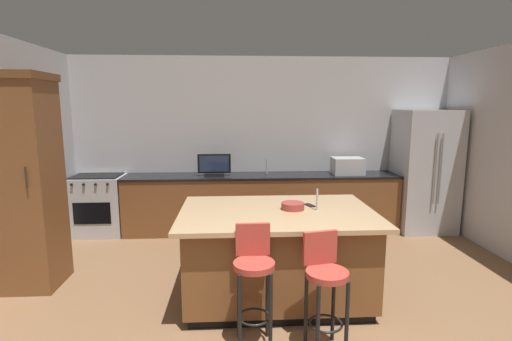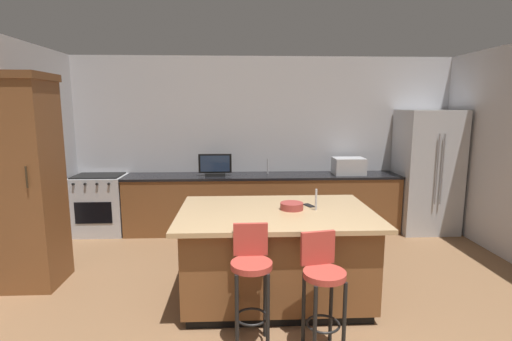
{
  "view_description": "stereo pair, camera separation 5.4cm",
  "coord_description": "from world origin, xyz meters",
  "px_view_note": "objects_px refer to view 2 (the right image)",
  "views": [
    {
      "loc": [
        -0.48,
        -2.09,
        1.97
      ],
      "look_at": [
        -0.21,
        2.65,
        1.18
      ],
      "focal_mm": 26.93,
      "sensor_mm": 36.0,
      "label": 1
    },
    {
      "loc": [
        -0.42,
        -2.09,
        1.97
      ],
      "look_at": [
        -0.21,
        2.65,
        1.18
      ],
      "focal_mm": 26.93,
      "sensor_mm": 36.0,
      "label": 2
    }
  ],
  "objects_px": {
    "fruit_bowl": "(292,206)",
    "range_oven": "(100,204)",
    "bar_stool_left": "(251,274)",
    "cell_phone": "(309,205)",
    "kitchen_island": "(276,254)",
    "refrigerator": "(426,171)",
    "cabinet_tower": "(26,179)",
    "tv_monitor": "(215,166)",
    "microwave": "(349,166)",
    "bar_stool_right": "(323,283)"
  },
  "relations": [
    {
      "from": "fruit_bowl",
      "to": "range_oven",
      "type": "bearing_deg",
      "value": 141.43
    },
    {
      "from": "bar_stool_left",
      "to": "cell_phone",
      "type": "height_order",
      "value": "bar_stool_left"
    },
    {
      "from": "fruit_bowl",
      "to": "kitchen_island",
      "type": "bearing_deg",
      "value": -166.4
    },
    {
      "from": "refrigerator",
      "to": "cabinet_tower",
      "type": "xyz_separation_m",
      "value": [
        -5.28,
        -1.68,
        0.24
      ]
    },
    {
      "from": "refrigerator",
      "to": "tv_monitor",
      "type": "distance_m",
      "value": 3.34
    },
    {
      "from": "kitchen_island",
      "to": "cell_phone",
      "type": "xyz_separation_m",
      "value": [
        0.37,
        0.18,
        0.46
      ]
    },
    {
      "from": "kitchen_island",
      "to": "tv_monitor",
      "type": "distance_m",
      "value": 2.35
    },
    {
      "from": "microwave",
      "to": "bar_stool_right",
      "type": "xyz_separation_m",
      "value": [
        -1.08,
        -3.09,
        -0.46
      ]
    },
    {
      "from": "cabinet_tower",
      "to": "cell_phone",
      "type": "relative_size",
      "value": 15.49
    },
    {
      "from": "tv_monitor",
      "to": "bar_stool_right",
      "type": "height_order",
      "value": "tv_monitor"
    },
    {
      "from": "refrigerator",
      "to": "fruit_bowl",
      "type": "relative_size",
      "value": 8.2
    },
    {
      "from": "refrigerator",
      "to": "range_oven",
      "type": "relative_size",
      "value": 2.06
    },
    {
      "from": "cabinet_tower",
      "to": "microwave",
      "type": "xyz_separation_m",
      "value": [
        4.05,
        1.75,
        -0.16
      ]
    },
    {
      "from": "kitchen_island",
      "to": "cell_phone",
      "type": "height_order",
      "value": "cell_phone"
    },
    {
      "from": "microwave",
      "to": "bar_stool_right",
      "type": "relative_size",
      "value": 0.49
    },
    {
      "from": "refrigerator",
      "to": "bar_stool_left",
      "type": "relative_size",
      "value": 1.9
    },
    {
      "from": "refrigerator",
      "to": "bar_stool_right",
      "type": "relative_size",
      "value": 1.98
    },
    {
      "from": "cell_phone",
      "to": "kitchen_island",
      "type": "bearing_deg",
      "value": -176.14
    },
    {
      "from": "kitchen_island",
      "to": "microwave",
      "type": "distance_m",
      "value": 2.66
    },
    {
      "from": "range_oven",
      "to": "cabinet_tower",
      "type": "distance_m",
      "value": 1.91
    },
    {
      "from": "refrigerator",
      "to": "tv_monitor",
      "type": "bearing_deg",
      "value": 179.64
    },
    {
      "from": "refrigerator",
      "to": "tv_monitor",
      "type": "height_order",
      "value": "refrigerator"
    },
    {
      "from": "tv_monitor",
      "to": "microwave",
      "type": "bearing_deg",
      "value": 1.41
    },
    {
      "from": "bar_stool_right",
      "to": "cabinet_tower",
      "type": "bearing_deg",
      "value": 144.82
    },
    {
      "from": "range_oven",
      "to": "microwave",
      "type": "height_order",
      "value": "microwave"
    },
    {
      "from": "cabinet_tower",
      "to": "kitchen_island",
      "type": "bearing_deg",
      "value": -9.49
    },
    {
      "from": "tv_monitor",
      "to": "refrigerator",
      "type": "bearing_deg",
      "value": -0.36
    },
    {
      "from": "cabinet_tower",
      "to": "bar_stool_left",
      "type": "relative_size",
      "value": 2.29
    },
    {
      "from": "cabinet_tower",
      "to": "bar_stool_left",
      "type": "bearing_deg",
      "value": -27.0
    },
    {
      "from": "fruit_bowl",
      "to": "cell_phone",
      "type": "xyz_separation_m",
      "value": [
        0.2,
        0.14,
        -0.03
      ]
    },
    {
      "from": "fruit_bowl",
      "to": "cell_phone",
      "type": "relative_size",
      "value": 1.56
    },
    {
      "from": "bar_stool_right",
      "to": "refrigerator",
      "type": "bearing_deg",
      "value": 41.5
    },
    {
      "from": "microwave",
      "to": "fruit_bowl",
      "type": "height_order",
      "value": "microwave"
    },
    {
      "from": "kitchen_island",
      "to": "fruit_bowl",
      "type": "relative_size",
      "value": 8.34
    },
    {
      "from": "microwave",
      "to": "bar_stool_right",
      "type": "distance_m",
      "value": 3.3
    },
    {
      "from": "range_oven",
      "to": "bar_stool_right",
      "type": "relative_size",
      "value": 0.96
    },
    {
      "from": "kitchen_island",
      "to": "range_oven",
      "type": "height_order",
      "value": "kitchen_island"
    },
    {
      "from": "kitchen_island",
      "to": "bar_stool_left",
      "type": "distance_m",
      "value": 0.84
    },
    {
      "from": "refrigerator",
      "to": "kitchen_island",
      "type": "bearing_deg",
      "value": -140.71
    },
    {
      "from": "microwave",
      "to": "bar_stool_left",
      "type": "bearing_deg",
      "value": -118.94
    },
    {
      "from": "microwave",
      "to": "tv_monitor",
      "type": "bearing_deg",
      "value": -178.59
    },
    {
      "from": "refrigerator",
      "to": "cabinet_tower",
      "type": "distance_m",
      "value": 5.55
    },
    {
      "from": "kitchen_island",
      "to": "fruit_bowl",
      "type": "xyz_separation_m",
      "value": [
        0.16,
        0.04,
        0.49
      ]
    },
    {
      "from": "fruit_bowl",
      "to": "bar_stool_left",
      "type": "bearing_deg",
      "value": -118.39
    },
    {
      "from": "cabinet_tower",
      "to": "bar_stool_right",
      "type": "bearing_deg",
      "value": -24.17
    },
    {
      "from": "tv_monitor",
      "to": "cell_phone",
      "type": "distance_m",
      "value": 2.27
    },
    {
      "from": "kitchen_island",
      "to": "microwave",
      "type": "xyz_separation_m",
      "value": [
        1.37,
        2.2,
        0.57
      ]
    },
    {
      "from": "refrigerator",
      "to": "microwave",
      "type": "height_order",
      "value": "refrigerator"
    },
    {
      "from": "cabinet_tower",
      "to": "microwave",
      "type": "bearing_deg",
      "value": 23.41
    },
    {
      "from": "cabinet_tower",
      "to": "bar_stool_right",
      "type": "distance_m",
      "value": 3.32
    }
  ]
}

